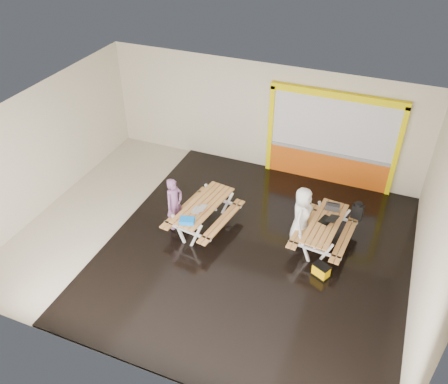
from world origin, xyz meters
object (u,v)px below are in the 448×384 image
at_px(laptop_right, 328,220).
at_px(backpack, 358,211).
at_px(picnic_table_right, 325,228).
at_px(laptop_left, 199,209).
at_px(blue_pouch, 187,221).
at_px(toolbox, 333,207).
at_px(picnic_table_left, 204,210).
at_px(person_left, 174,204).
at_px(fluke_bag, 321,271).
at_px(person_right, 302,215).
at_px(dark_case, 303,242).

distance_m(laptop_right, backpack, 1.04).
height_order(picnic_table_right, laptop_left, laptop_left).
distance_m(blue_pouch, toolbox, 3.80).
xyz_separation_m(picnic_table_left, laptop_left, (0.00, -0.30, 0.24)).
bearing_deg(picnic_table_left, backpack, 20.16).
distance_m(person_left, laptop_right, 3.99).
xyz_separation_m(laptop_right, fluke_bag, (0.16, -1.19, -0.63)).
bearing_deg(backpack, laptop_left, -155.96).
bearing_deg(person_right, person_left, 105.46).
relative_size(person_left, backpack, 3.04).
relative_size(person_right, dark_case, 4.35).
height_order(laptop_left, fluke_bag, laptop_left).
distance_m(laptop_right, dark_case, 0.92).
height_order(picnic_table_left, toolbox, toolbox).
bearing_deg(backpack, blue_pouch, -150.12).
relative_size(person_left, toolbox, 3.96).
xyz_separation_m(blue_pouch, fluke_bag, (3.42, 0.22, -0.67)).
relative_size(person_right, laptop_right, 3.20).
bearing_deg(picnic_table_right, backpack, 52.48).
height_order(picnic_table_left, laptop_left, laptop_left).
bearing_deg(backpack, toolbox, -155.41).
xyz_separation_m(picnic_table_right, person_right, (-0.62, 0.00, 0.22)).
height_order(dark_case, fluke_bag, fluke_bag).
bearing_deg(fluke_bag, toolbox, 95.18).
relative_size(picnic_table_right, person_right, 1.29).
height_order(person_right, laptop_right, person_right).
relative_size(person_right, blue_pouch, 4.45).
height_order(laptop_left, laptop_right, laptop_left).
relative_size(laptop_right, fluke_bag, 1.06).
distance_m(laptop_right, fluke_bag, 1.36).
xyz_separation_m(laptop_left, backpack, (3.81, 1.70, -0.16)).
bearing_deg(dark_case, blue_pouch, -157.23).
bearing_deg(blue_pouch, picnic_table_left, 84.99).
xyz_separation_m(toolbox, dark_case, (-0.50, -0.79, -0.75)).
distance_m(picnic_table_right, blue_pouch, 3.49).
relative_size(laptop_right, blue_pouch, 1.39).
bearing_deg(laptop_left, person_right, 18.06).
distance_m(laptop_left, dark_case, 2.86).
distance_m(picnic_table_right, backpack, 1.12).
bearing_deg(toolbox, laptop_right, -90.20).
bearing_deg(laptop_left, person_left, -179.52).
distance_m(picnic_table_left, laptop_right, 3.25).
height_order(person_right, backpack, person_right).
bearing_deg(laptop_right, picnic_table_right, -126.16).
bearing_deg(toolbox, dark_case, -122.53).
relative_size(picnic_table_left, fluke_bag, 4.75).
relative_size(blue_pouch, fluke_bag, 0.76).
bearing_deg(toolbox, laptop_left, -156.07).
xyz_separation_m(picnic_table_right, fluke_bag, (0.21, -1.13, -0.39)).
bearing_deg(picnic_table_left, laptop_left, -89.57).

